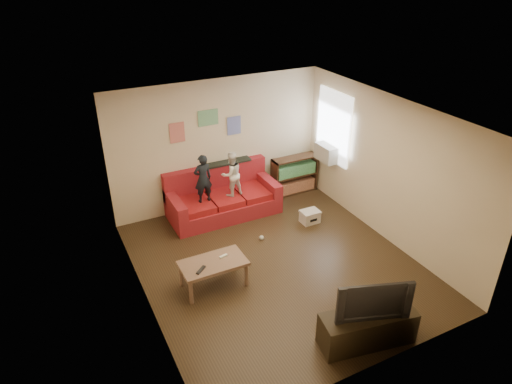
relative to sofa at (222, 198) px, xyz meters
name	(u,v)px	position (x,y,z in m)	size (l,w,h in m)	color
room_shell	(278,196)	(0.14, -2.08, 1.02)	(4.52, 5.02, 2.72)	#3B2B19
sofa	(222,198)	(0.00, 0.00, 0.00)	(2.23, 1.03, 0.98)	maroon
child_a	(203,179)	(-0.45, -0.18, 0.63)	(0.36, 0.24, 0.99)	black
child_b	(231,174)	(0.15, -0.18, 0.60)	(0.45, 0.35, 0.92)	white
coffee_table	(213,265)	(-1.05, -2.11, 0.08)	(1.05, 0.58, 0.47)	#815F4A
remote	(201,270)	(-1.30, -2.23, 0.15)	(0.22, 0.05, 0.02)	black
game_controller	(223,256)	(-0.85, -2.06, 0.16)	(0.14, 0.04, 0.03)	silver
bookshelf	(294,177)	(1.81, 0.13, 0.05)	(1.06, 0.32, 0.85)	#3C2616
window	(333,127)	(2.36, -0.43, 1.31)	(0.04, 1.08, 1.48)	white
ac_unit	(327,153)	(2.24, -0.43, 0.75)	(0.28, 0.55, 0.35)	#B7B2A3
artwork_left	(177,133)	(-0.71, 0.41, 1.42)	(0.30, 0.01, 0.40)	#D87266
artwork_center	(208,118)	(-0.06, 0.41, 1.62)	(0.42, 0.01, 0.32)	#72B27F
artwork_right	(234,126)	(0.49, 0.41, 1.37)	(0.30, 0.01, 0.38)	#727FCC
file_box	(310,216)	(1.41, -1.15, -0.20)	(0.37, 0.28, 0.26)	beige
tv_stand	(367,328)	(0.38, -4.19, -0.08)	(1.33, 0.44, 0.50)	black
television	(372,298)	(0.38, -4.19, 0.46)	(1.02, 0.13, 0.59)	black
tissue	(262,238)	(0.26, -1.28, -0.29)	(0.09, 0.09, 0.09)	beige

